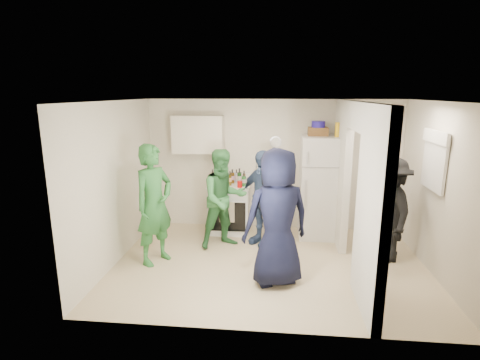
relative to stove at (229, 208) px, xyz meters
name	(u,v)px	position (x,y,z in m)	size (l,w,h in m)	color
floor	(269,264)	(0.80, -1.37, -0.46)	(4.80, 4.80, 0.00)	#C7B88C
wall_back	(272,165)	(0.80, 0.33, 0.79)	(4.80, 4.80, 0.00)	silver
wall_front	(268,227)	(0.80, -3.07, 0.79)	(4.80, 4.80, 0.00)	silver
wall_left	(116,183)	(-1.60, -1.37, 0.79)	(3.40, 3.40, 0.00)	silver
wall_right	(440,191)	(3.20, -1.37, 0.79)	(3.40, 3.40, 0.00)	silver
ceiling	(272,101)	(0.80, -1.37, 2.04)	(4.80, 4.80, 0.00)	white
partition_pier_back	(341,173)	(2.00, -0.27, 0.79)	(0.12, 1.20, 2.50)	silver
partition_pier_front	(372,212)	(2.00, -2.47, 0.79)	(0.12, 1.20, 2.50)	silver
partition_header	(359,116)	(2.00, -1.37, 1.84)	(0.12, 1.00, 0.40)	silver
stove	(229,208)	(0.00, 0.00, 0.00)	(0.78, 0.65, 0.93)	white
upper_cabinet	(198,134)	(-0.60, 0.15, 1.39)	(0.95, 0.34, 0.70)	silver
fridge	(321,187)	(1.70, -0.03, 0.47)	(0.77, 0.75, 1.86)	silver
wicker_basket	(318,131)	(1.60, 0.02, 1.47)	(0.35, 0.25, 0.15)	brown
blue_bowl	(318,124)	(1.60, 0.02, 1.60)	(0.24, 0.24, 0.11)	#211592
yellow_cup_stack_top	(338,130)	(1.92, -0.13, 1.52)	(0.09, 0.09, 0.25)	yellow
wall_clock	(276,142)	(0.85, 0.31, 1.24)	(0.22, 0.22, 0.03)	white
spice_shelf	(273,161)	(0.80, 0.28, 0.89)	(0.35, 0.08, 0.03)	olive
nook_window	(436,161)	(3.18, -1.17, 1.19)	(0.03, 0.70, 0.80)	black
nook_window_frame	(435,161)	(3.17, -1.17, 1.19)	(0.04, 0.76, 0.86)	white
nook_valance	(436,137)	(3.14, -1.17, 1.54)	(0.04, 0.82, 0.18)	white
yellow_cup_stack_stove	(221,181)	(-0.12, -0.22, 0.59)	(0.09, 0.09, 0.25)	gold
red_cup	(240,184)	(0.22, -0.20, 0.52)	(0.09, 0.09, 0.12)	red
person_green_left	(154,205)	(-0.98, -1.43, 0.47)	(0.68, 0.45, 1.88)	#2E7532
person_green_center	(224,199)	(0.00, -0.71, 0.39)	(0.83, 0.65, 1.70)	#35793F
person_denim	(262,198)	(0.64, -0.55, 0.37)	(0.98, 0.41, 1.68)	#355273
person_navy	(277,218)	(0.90, -1.92, 0.49)	(0.94, 0.61, 1.92)	black
person_nook	(390,210)	(2.65, -1.00, 0.37)	(1.08, 0.62, 1.67)	black
bottle_a	(216,175)	(-0.27, 0.12, 0.62)	(0.07, 0.07, 0.30)	maroon
bottle_b	(220,179)	(-0.16, -0.09, 0.59)	(0.07, 0.07, 0.25)	#1C5638
bottle_c	(225,176)	(-0.09, 0.16, 0.60)	(0.07, 0.07, 0.27)	silver
bottle_d	(230,178)	(0.02, -0.06, 0.60)	(0.06, 0.06, 0.27)	#58420F
bottle_e	(237,176)	(0.12, 0.18, 0.59)	(0.06, 0.06, 0.25)	#AAACBD
bottle_f	(239,177)	(0.19, 0.00, 0.62)	(0.08, 0.08, 0.31)	#153A15
bottle_g	(244,177)	(0.27, 0.14, 0.58)	(0.06, 0.06, 0.24)	#A37A35
bottle_h	(213,178)	(-0.29, -0.14, 0.62)	(0.06, 0.06, 0.31)	#A8A9B4
bottle_i	(232,176)	(0.05, 0.11, 0.60)	(0.08, 0.08, 0.27)	#4F340D
bottle_j	(244,180)	(0.29, -0.09, 0.59)	(0.08, 0.08, 0.25)	#246928
bottle_k	(219,176)	(-0.20, 0.02, 0.62)	(0.08, 0.08, 0.30)	brown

